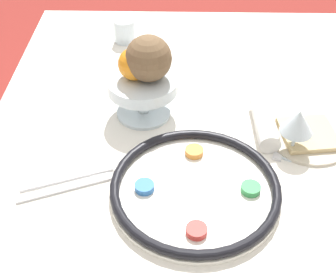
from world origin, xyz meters
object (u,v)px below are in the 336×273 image
(cup_near, at_px, (125,31))
(wine_glass, at_px, (298,124))
(orange_fruit, at_px, (134,64))
(fruit_stand, at_px, (143,89))
(bread_plate, at_px, (308,136))
(coconut, at_px, (148,58))
(seder_plate, at_px, (197,188))
(napkin_roll, at_px, (264,122))

(cup_near, bearing_deg, wine_glass, -139.44)
(wine_glass, distance_m, orange_fruit, 0.39)
(cup_near, bearing_deg, orange_fruit, -170.11)
(cup_near, bearing_deg, fruit_stand, -167.56)
(wine_glass, xyz_separation_m, bread_plate, (0.05, -0.05, -0.08))
(wine_glass, bearing_deg, bread_plate, -44.20)
(cup_near, bearing_deg, coconut, -165.14)
(fruit_stand, bearing_deg, cup_near, 12.44)
(seder_plate, xyz_separation_m, coconut, (0.27, 0.11, 0.14))
(fruit_stand, xyz_separation_m, coconut, (0.00, -0.02, 0.08))
(seder_plate, bearing_deg, bread_plate, -55.72)
(wine_glass, distance_m, cup_near, 0.65)
(wine_glass, xyz_separation_m, coconut, (0.13, 0.33, 0.08))
(orange_fruit, bearing_deg, cup_near, 9.89)
(fruit_stand, height_order, napkin_roll, fruit_stand)
(wine_glass, xyz_separation_m, cup_near, (0.50, 0.42, -0.05))
(seder_plate, distance_m, bread_plate, 0.32)
(orange_fruit, xyz_separation_m, coconut, (-0.00, -0.03, 0.02))
(napkin_roll, bearing_deg, coconut, 77.91)
(napkin_roll, bearing_deg, bread_plate, -105.88)
(coconut, height_order, napkin_roll, coconut)
(bread_plate, height_order, napkin_roll, napkin_roll)
(seder_plate, height_order, wine_glass, wine_glass)
(orange_fruit, height_order, coconut, coconut)
(napkin_roll, xyz_separation_m, cup_near, (0.42, 0.37, 0.01))
(fruit_stand, distance_m, cup_near, 0.37)
(coconut, bearing_deg, wine_glass, -112.33)
(fruit_stand, distance_m, orange_fruit, 0.07)
(fruit_stand, bearing_deg, napkin_roll, -101.04)
(wine_glass, relative_size, coconut, 1.07)
(seder_plate, xyz_separation_m, orange_fruit, (0.27, 0.14, 0.13))
(seder_plate, height_order, coconut, coconut)
(bread_plate, relative_size, cup_near, 2.77)
(wine_glass, relative_size, bread_plate, 0.60)
(orange_fruit, relative_size, cup_near, 1.09)
(coconut, bearing_deg, fruit_stand, 98.03)
(fruit_stand, relative_size, bread_plate, 0.88)
(seder_plate, bearing_deg, wine_glass, -58.72)
(coconut, bearing_deg, seder_plate, -157.35)
(coconut, bearing_deg, napkin_roll, -102.09)
(napkin_roll, bearing_deg, seder_plate, 141.80)
(orange_fruit, height_order, cup_near, orange_fruit)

